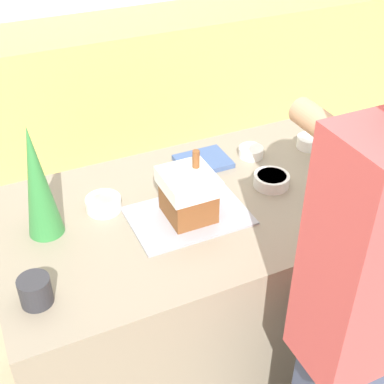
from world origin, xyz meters
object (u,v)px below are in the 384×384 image
at_px(gingerbread_house, 188,194).
at_px(mug, 35,291).
at_px(decorative_tree, 37,182).
at_px(candy_bowl_near_tray_left, 309,142).
at_px(candy_bowl_center_rear, 251,151).
at_px(person, 378,324).
at_px(baking_tray, 188,216).
at_px(candy_bowl_near_tray_right, 271,180).
at_px(cookbook, 203,161).
at_px(candy_bowl_beside_tree, 327,160).
at_px(candy_bowl_far_right, 103,203).

height_order(gingerbread_house, mug, gingerbread_house).
height_order(decorative_tree, candy_bowl_near_tray_left, decorative_tree).
height_order(decorative_tree, candy_bowl_center_rear, decorative_tree).
bearing_deg(person, baking_tray, 112.34).
bearing_deg(candy_bowl_near_tray_right, gingerbread_house, -173.18).
bearing_deg(mug, gingerbread_house, 17.75).
xyz_separation_m(gingerbread_house, mug, (-0.54, -0.17, -0.05)).
bearing_deg(candy_bowl_center_rear, cookbook, 171.80).
bearing_deg(candy_bowl_beside_tree, candy_bowl_far_right, 173.66).
xyz_separation_m(baking_tray, candy_bowl_near_tray_right, (0.35, 0.04, 0.02)).
xyz_separation_m(baking_tray, candy_bowl_beside_tree, (0.61, 0.06, 0.03)).
xyz_separation_m(gingerbread_house, candy_bowl_center_rear, (0.39, 0.25, -0.07)).
xyz_separation_m(candy_bowl_near_tray_right, candy_bowl_near_tray_left, (0.28, 0.17, 0.00)).
distance_m(candy_bowl_near_tray_right, cookbook, 0.29).
relative_size(candy_bowl_center_rear, mug, 1.08).
height_order(cookbook, person, person).
bearing_deg(cookbook, candy_bowl_beside_tree, -26.97).
height_order(candy_bowl_center_rear, cookbook, candy_bowl_center_rear).
relative_size(baking_tray, gingerbread_house, 1.75).
distance_m(baking_tray, candy_bowl_near_tray_right, 0.35).
bearing_deg(mug, cookbook, 31.77).
height_order(candy_bowl_far_right, person, person).
bearing_deg(gingerbread_house, candy_bowl_center_rear, 33.06).
relative_size(baking_tray, candy_bowl_near_tray_right, 3.01).
xyz_separation_m(candy_bowl_near_tray_left, candy_bowl_far_right, (-0.88, -0.05, -0.00)).
bearing_deg(decorative_tree, candy_bowl_far_right, 10.10).
bearing_deg(candy_bowl_far_right, candy_bowl_beside_tree, -6.34).
distance_m(baking_tray, candy_bowl_center_rear, 0.46).
xyz_separation_m(decorative_tree, candy_bowl_near_tray_right, (0.80, -0.08, -0.17)).
bearing_deg(gingerbread_house, cookbook, 55.87).
distance_m(candy_bowl_near_tray_right, person, 0.69).
bearing_deg(candy_bowl_far_right, candy_bowl_near_tray_right, -11.10).
distance_m(candy_bowl_beside_tree, person, 0.79).
xyz_separation_m(baking_tray, candy_bowl_near_tray_left, (0.63, 0.21, 0.02)).
bearing_deg(candy_bowl_center_rear, candy_bowl_near_tray_right, -99.47).
xyz_separation_m(cookbook, person, (0.07, -0.92, -0.00)).
height_order(decorative_tree, candy_bowl_beside_tree, decorative_tree).
relative_size(decorative_tree, candy_bowl_beside_tree, 3.35).
bearing_deg(candy_bowl_beside_tree, cookbook, 153.03).
height_order(candy_bowl_center_rear, candy_bowl_near_tray_left, candy_bowl_near_tray_left).
bearing_deg(candy_bowl_near_tray_right, candy_bowl_near_tray_left, 30.96).
height_order(candy_bowl_near_tray_left, candy_bowl_beside_tree, candy_bowl_beside_tree).
height_order(baking_tray, candy_bowl_far_right, candy_bowl_far_right).
xyz_separation_m(candy_bowl_near_tray_right, person, (-0.09, -0.68, -0.02)).
xyz_separation_m(candy_bowl_near_tray_left, person, (-0.37, -0.85, -0.02)).
distance_m(baking_tray, candy_bowl_near_tray_left, 0.67).
relative_size(candy_bowl_center_rear, candy_bowl_near_tray_right, 0.75).
height_order(candy_bowl_near_tray_right, candy_bowl_far_right, same).
bearing_deg(candy_bowl_near_tray_right, person, -97.43).
distance_m(gingerbread_house, decorative_tree, 0.48).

